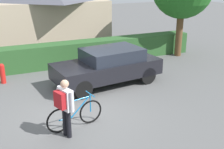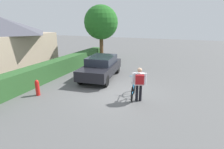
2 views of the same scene
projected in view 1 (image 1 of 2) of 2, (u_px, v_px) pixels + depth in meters
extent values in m
plane|color=#585858|center=(77.00, 110.00, 9.21)|extent=(60.00, 60.00, 0.00)
cube|color=#2C5729|center=(45.00, 56.00, 13.14)|extent=(15.21, 0.90, 1.07)
cube|color=tan|center=(48.00, 21.00, 17.72)|extent=(6.14, 5.50, 2.66)
cube|color=black|center=(107.00, 69.00, 11.16)|extent=(4.29, 2.23, 0.60)
cube|color=#1E232D|center=(112.00, 54.00, 11.10)|extent=(2.35, 1.80, 0.47)
cylinder|color=black|center=(126.00, 65.00, 12.58)|extent=(0.68, 0.25, 0.67)
cylinder|color=black|center=(148.00, 76.00, 11.29)|extent=(0.68, 0.25, 0.67)
cylinder|color=black|center=(66.00, 76.00, 11.23)|extent=(0.68, 0.25, 0.67)
cylinder|color=black|center=(83.00, 89.00, 9.94)|extent=(0.68, 0.25, 0.67)
torus|color=black|center=(91.00, 112.00, 8.30)|extent=(0.71, 0.16, 0.71)
torus|color=black|center=(59.00, 121.00, 7.80)|extent=(0.71, 0.16, 0.71)
cylinder|color=#1972B2|center=(81.00, 106.00, 8.06)|extent=(0.63, 0.13, 0.57)
cylinder|color=#1972B2|center=(68.00, 110.00, 7.86)|extent=(0.23, 0.07, 0.51)
cylinder|color=#1972B2|center=(77.00, 100.00, 7.92)|extent=(0.75, 0.15, 0.06)
cylinder|color=#1972B2|center=(65.00, 119.00, 7.90)|extent=(0.38, 0.09, 0.05)
cylinder|color=#1972B2|center=(90.00, 103.00, 8.22)|extent=(0.04, 0.04, 0.53)
cube|color=black|center=(64.00, 102.00, 7.72)|extent=(0.23, 0.13, 0.06)
cylinder|color=#1972B2|center=(90.00, 94.00, 8.12)|extent=(0.11, 0.50, 0.03)
cylinder|color=black|center=(65.00, 122.00, 7.67)|extent=(0.13, 0.13, 0.80)
cylinder|color=black|center=(69.00, 124.00, 7.55)|extent=(0.13, 0.13, 0.80)
cube|color=silver|center=(66.00, 99.00, 7.38)|extent=(0.34, 0.50, 0.56)
sphere|color=tan|center=(65.00, 84.00, 7.24)|extent=(0.22, 0.22, 0.22)
cylinder|color=silver|center=(59.00, 96.00, 7.57)|extent=(0.09, 0.09, 0.54)
cylinder|color=silver|center=(72.00, 102.00, 7.18)|extent=(0.09, 0.09, 0.54)
cube|color=#AC191E|center=(60.00, 100.00, 7.27)|extent=(0.27, 0.40, 0.43)
cylinder|color=brown|center=(179.00, 32.00, 14.85)|extent=(0.34, 0.34, 2.55)
cylinder|color=red|center=(3.00, 75.00, 11.33)|extent=(0.20, 0.20, 0.70)
sphere|color=red|center=(2.00, 66.00, 11.21)|extent=(0.18, 0.18, 0.18)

